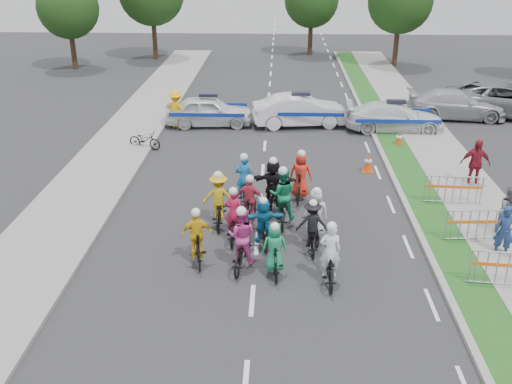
{
  "coord_description": "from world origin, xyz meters",
  "views": [
    {
      "loc": [
        0.61,
        -12.31,
        8.57
      ],
      "look_at": [
        -0.08,
        4.42,
        1.1
      ],
      "focal_mm": 40.0,
      "sensor_mm": 36.0,
      "label": 1
    }
  ],
  "objects_px": {
    "police_car_2": "(395,117)",
    "tree_0": "(68,8)",
    "parked_bike": "(145,140)",
    "tree_1": "(400,1)",
    "spectator_0": "(505,232)",
    "rider_7": "(315,219)",
    "police_car_0": "(209,111)",
    "rider_6": "(234,222)",
    "rider_13": "(300,180)",
    "civilian_sedan": "(456,104)",
    "rider_3": "(198,241)",
    "rider_10": "(219,203)",
    "rider_12": "(244,186)",
    "rider_11": "(273,188)",
    "civilian_suv": "(505,100)",
    "spectator_1": "(510,212)",
    "cone_0": "(368,164)",
    "barrier_2": "(453,191)",
    "police_car_1": "(300,111)",
    "rider_0": "(329,262)",
    "rider_4": "(312,230)",
    "rider_1": "(274,254)",
    "barrier_0": "(507,271)",
    "rider_9": "(250,206)",
    "spectator_2": "(475,163)",
    "rider_2": "(242,244)",
    "rider_8": "(282,202)",
    "rider_5": "(263,225)",
    "tree_4": "(312,0)",
    "marshal_hiviz": "(176,110)",
    "barrier_1": "(477,227)"
  },
  "relations": [
    {
      "from": "police_car_0",
      "to": "rider_6",
      "type": "bearing_deg",
      "value": -173.75
    },
    {
      "from": "rider_0",
      "to": "rider_8",
      "type": "height_order",
      "value": "rider_8"
    },
    {
      "from": "rider_10",
      "to": "barrier_2",
      "type": "bearing_deg",
      "value": -168.54
    },
    {
      "from": "rider_11",
      "to": "rider_13",
      "type": "bearing_deg",
      "value": -131.61
    },
    {
      "from": "barrier_0",
      "to": "rider_9",
      "type": "bearing_deg",
      "value": 153.84
    },
    {
      "from": "barrier_2",
      "to": "tree_0",
      "type": "bearing_deg",
      "value": 133.25
    },
    {
      "from": "rider_11",
      "to": "cone_0",
      "type": "height_order",
      "value": "rider_11"
    },
    {
      "from": "rider_2",
      "to": "rider_10",
      "type": "height_order",
      "value": "rider_2"
    },
    {
      "from": "spectator_2",
      "to": "barrier_0",
      "type": "bearing_deg",
      "value": -96.16
    },
    {
      "from": "rider_1",
      "to": "rider_0",
      "type": "bearing_deg",
      "value": 162.57
    },
    {
      "from": "civilian_suv",
      "to": "spectator_1",
      "type": "height_order",
      "value": "spectator_1"
    },
    {
      "from": "tree_0",
      "to": "marshal_hiviz",
      "type": "bearing_deg",
      "value": -54.6
    },
    {
      "from": "rider_3",
      "to": "barrier_2",
      "type": "relative_size",
      "value": 0.88
    },
    {
      "from": "rider_9",
      "to": "spectator_1",
      "type": "height_order",
      "value": "rider_9"
    },
    {
      "from": "rider_1",
      "to": "rider_8",
      "type": "xyz_separation_m",
      "value": [
        0.22,
        3.17,
        0.09
      ]
    },
    {
      "from": "rider_0",
      "to": "rider_6",
      "type": "height_order",
      "value": "rider_0"
    },
    {
      "from": "rider_4",
      "to": "rider_8",
      "type": "distance_m",
      "value": 1.97
    },
    {
      "from": "tree_1",
      "to": "rider_11",
      "type": "bearing_deg",
      "value": -109.2
    },
    {
      "from": "spectator_2",
      "to": "cone_0",
      "type": "relative_size",
      "value": 2.66
    },
    {
      "from": "civilian_suv",
      "to": "rider_13",
      "type": "bearing_deg",
      "value": 149.0
    },
    {
      "from": "civilian_sedan",
      "to": "tree_1",
      "type": "relative_size",
      "value": 0.73
    },
    {
      "from": "rider_1",
      "to": "spectator_0",
      "type": "xyz_separation_m",
      "value": [
        6.66,
        1.29,
        0.14
      ]
    },
    {
      "from": "rider_5",
      "to": "barrier_0",
      "type": "xyz_separation_m",
      "value": [
        6.5,
        -2.06,
        -0.15
      ]
    },
    {
      "from": "parked_bike",
      "to": "tree_1",
      "type": "xyz_separation_m",
      "value": [
        14.31,
        18.56,
        4.13
      ]
    },
    {
      "from": "rider_6",
      "to": "spectator_1",
      "type": "distance_m",
      "value": 8.52
    },
    {
      "from": "police_car_1",
      "to": "spectator_1",
      "type": "height_order",
      "value": "spectator_1"
    },
    {
      "from": "rider_7",
      "to": "police_car_0",
      "type": "xyz_separation_m",
      "value": [
        -4.64,
        11.65,
        0.03
      ]
    },
    {
      "from": "police_car_2",
      "to": "spectator_0",
      "type": "xyz_separation_m",
      "value": [
        1.01,
        -11.93,
        0.11
      ]
    },
    {
      "from": "police_car_1",
      "to": "parked_bike",
      "type": "bearing_deg",
      "value": 109.75
    },
    {
      "from": "rider_6",
      "to": "barrier_0",
      "type": "relative_size",
      "value": 0.9
    },
    {
      "from": "rider_12",
      "to": "civilian_sedan",
      "type": "distance_m",
      "value": 14.94
    },
    {
      "from": "police_car_2",
      "to": "civilian_suv",
      "type": "xyz_separation_m",
      "value": [
        6.23,
        2.84,
        0.17
      ]
    },
    {
      "from": "rider_0",
      "to": "rider_6",
      "type": "relative_size",
      "value": 1.03
    },
    {
      "from": "police_car_2",
      "to": "tree_0",
      "type": "height_order",
      "value": "tree_0"
    },
    {
      "from": "rider_7",
      "to": "rider_13",
      "type": "xyz_separation_m",
      "value": [
        -0.37,
        2.93,
        0.04
      ]
    },
    {
      "from": "rider_4",
      "to": "cone_0",
      "type": "distance_m",
      "value": 6.9
    },
    {
      "from": "rider_3",
      "to": "rider_10",
      "type": "distance_m",
      "value": 2.49
    },
    {
      "from": "rider_5",
      "to": "rider_6",
      "type": "bearing_deg",
      "value": -33.65
    },
    {
      "from": "rider_6",
      "to": "rider_13",
      "type": "relative_size",
      "value": 0.93
    },
    {
      "from": "rider_7",
      "to": "police_car_1",
      "type": "bearing_deg",
      "value": -93.71
    },
    {
      "from": "rider_1",
      "to": "rider_9",
      "type": "relative_size",
      "value": 0.92
    },
    {
      "from": "rider_1",
      "to": "barrier_1",
      "type": "xyz_separation_m",
      "value": [
        6.15,
        2.05,
        -0.09
      ]
    },
    {
      "from": "police_car_2",
      "to": "civilian_sedan",
      "type": "xyz_separation_m",
      "value": [
        3.56,
        2.27,
        0.04
      ]
    },
    {
      "from": "rider_5",
      "to": "tree_4",
      "type": "height_order",
      "value": "tree_4"
    },
    {
      "from": "rider_7",
      "to": "rider_4",
      "type": "bearing_deg",
      "value": 73.93
    },
    {
      "from": "rider_12",
      "to": "rider_7",
      "type": "bearing_deg",
      "value": 126.83
    },
    {
      "from": "rider_7",
      "to": "rider_1",
      "type": "bearing_deg",
      "value": 54.97
    },
    {
      "from": "rider_2",
      "to": "rider_9",
      "type": "relative_size",
      "value": 1.09
    },
    {
      "from": "police_car_1",
      "to": "rider_0",
      "type": "bearing_deg",
      "value": 173.35
    },
    {
      "from": "rider_0",
      "to": "rider_12",
      "type": "bearing_deg",
      "value": -62.62
    }
  ]
}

